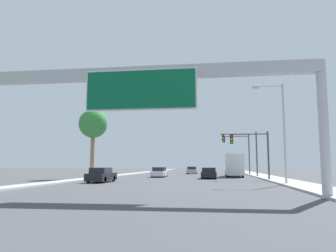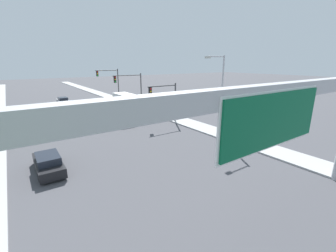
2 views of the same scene
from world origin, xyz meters
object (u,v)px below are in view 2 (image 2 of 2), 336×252
(sign_gantry, at_px, (268,119))
(car_far_center, at_px, (63,101))
(traffic_light_mid_block, at_px, (132,86))
(street_lamp_right, at_px, (220,91))
(traffic_light_near_intersection, at_px, (166,97))
(traffic_light_far_intersection, at_px, (112,80))
(truck_box_primary, at_px, (124,103))
(car_near_center, at_px, (48,163))
(car_near_left, at_px, (121,119))
(car_mid_left, at_px, (61,120))

(sign_gantry, xyz_separation_m, car_far_center, (0.00, 44.91, -5.34))
(traffic_light_mid_block, relative_size, street_lamp_right, 0.72)
(car_far_center, height_order, traffic_light_near_intersection, traffic_light_near_intersection)
(traffic_light_near_intersection, bearing_deg, street_lamp_right, -81.26)
(sign_gantry, bearing_deg, traffic_light_far_intersection, 77.55)
(truck_box_primary, relative_size, traffic_light_far_intersection, 1.20)
(traffic_light_near_intersection, xyz_separation_m, street_lamp_right, (1.28, -8.33, 1.53))
(car_near_center, relative_size, street_lamp_right, 0.52)
(car_near_left, height_order, traffic_light_near_intersection, traffic_light_near_intersection)
(car_near_center, height_order, car_near_left, car_near_center)
(car_near_center, bearing_deg, car_near_left, 43.93)
(car_near_center, height_order, traffic_light_near_intersection, traffic_light_near_intersection)
(truck_box_primary, distance_m, street_lamp_right, 18.99)
(sign_gantry, bearing_deg, street_lamp_right, 49.52)
(sign_gantry, bearing_deg, traffic_light_near_intersection, 66.48)
(car_near_center, xyz_separation_m, truck_box_primary, (14.00, 16.65, 0.94))
(car_far_center, distance_m, traffic_light_far_intersection, 10.86)
(car_near_center, height_order, car_mid_left, car_near_center)
(car_mid_left, bearing_deg, traffic_light_mid_block, 10.70)
(car_near_center, xyz_separation_m, traffic_light_far_intersection, (15.85, 26.60, 4.00))
(traffic_light_mid_block, height_order, street_lamp_right, street_lamp_right)
(sign_gantry, distance_m, traffic_light_far_intersection, 41.06)
(car_near_center, height_order, street_lamp_right, street_lamp_right)
(street_lamp_right, bearing_deg, car_mid_left, 130.11)
(traffic_light_near_intersection, relative_size, traffic_light_far_intersection, 0.79)
(car_mid_left, relative_size, car_near_left, 1.02)
(truck_box_primary, bearing_deg, car_far_center, 115.32)
(traffic_light_mid_block, bearing_deg, sign_gantry, -105.99)
(truck_box_primary, bearing_deg, sign_gantry, -103.08)
(traffic_light_mid_block, bearing_deg, truck_box_primary, 178.23)
(car_far_center, bearing_deg, car_mid_left, -101.55)
(sign_gantry, distance_m, car_mid_left, 28.50)
(traffic_light_far_intersection, relative_size, street_lamp_right, 0.78)
(traffic_light_far_intersection, xyz_separation_m, street_lamp_right, (1.17, -28.33, 0.61))
(car_near_center, xyz_separation_m, traffic_light_mid_block, (15.61, 16.60, 3.73))
(car_far_center, relative_size, traffic_light_mid_block, 0.66)
(car_near_center, xyz_separation_m, car_mid_left, (3.50, 14.31, -0.03))
(sign_gantry, bearing_deg, car_mid_left, 97.18)
(truck_box_primary, distance_m, traffic_light_mid_block, 3.22)
(car_near_left, bearing_deg, street_lamp_right, -61.18)
(car_near_center, distance_m, car_mid_left, 14.74)
(truck_box_primary, relative_size, traffic_light_mid_block, 1.30)
(car_near_center, bearing_deg, car_far_center, 77.45)
(truck_box_primary, height_order, traffic_light_mid_block, traffic_light_mid_block)
(car_mid_left, relative_size, traffic_light_mid_block, 0.74)
(car_near_left, xyz_separation_m, traffic_light_mid_block, (5.11, 6.49, 3.76))
(traffic_light_far_intersection, bearing_deg, truck_box_primary, -100.52)
(car_near_left, distance_m, truck_box_primary, 7.48)
(car_near_left, xyz_separation_m, traffic_light_near_intersection, (5.24, -3.51, 3.11))
(sign_gantry, bearing_deg, car_far_center, 90.00)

